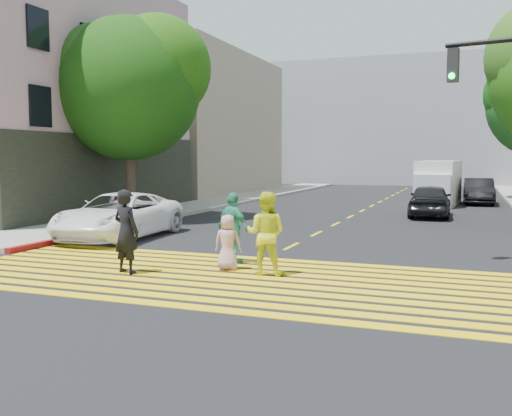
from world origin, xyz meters
The scene contains 18 objects.
ground centered at (0.00, 0.00, 0.00)m, with size 120.00×120.00×0.00m, color black.
sidewalk_left centered at (-8.50, 22.00, 0.07)m, with size 3.00×40.00×0.15m, color gray.
curb_red centered at (-6.90, 6.00, 0.08)m, with size 0.20×8.00×0.16m, color maroon.
crosswalk centered at (0.00, 1.28, 0.01)m, with size 13.40×5.30×0.01m.
lane_line centered at (0.00, 22.50, 0.01)m, with size 0.12×34.40×0.01m.
building_left_pink centered at (-16.00, 12.00, 4.58)m, with size 12.10×14.10×11.00m.
building_left_tan centered at (-16.00, 28.00, 5.00)m, with size 12.00×16.00×10.00m, color tan.
backdrop_block centered at (0.00, 48.00, 6.00)m, with size 30.00×8.00×12.00m, color gray.
tree_left centered at (-8.49, 10.76, 5.80)m, with size 7.55×7.42×8.60m.
pedestrian_man centered at (-2.38, 0.94, 0.96)m, with size 0.70×0.46×1.92m, color black.
pedestrian_woman centered at (0.65, 1.88, 0.94)m, with size 0.91×0.71×1.88m, color yellow.
pedestrian_child centered at (-0.37, 2.09, 0.66)m, with size 0.64×0.42×1.31m, color #D197A7.
pedestrian_extra centered at (-0.59, 2.95, 0.89)m, with size 1.04×0.43×1.77m, color teal.
white_sedan centered at (-5.81, 5.74, 0.74)m, with size 2.44×5.30×1.47m, color white.
dark_car_near centered at (3.30, 16.27, 0.74)m, with size 1.74×4.32×1.47m, color black.
silver_car centered at (3.33, 31.19, 0.60)m, with size 1.68×4.13×1.20m, color #9199A4.
dark_car_parked centered at (5.42, 24.42, 0.73)m, with size 1.54×4.41×1.45m, color black.
white_van centered at (3.30, 22.77, 1.15)m, with size 2.34×5.30×2.43m.
Camera 1 is at (4.87, -10.05, 2.65)m, focal length 40.00 mm.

